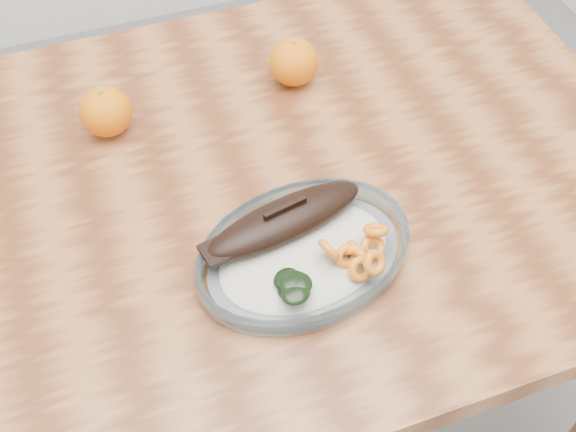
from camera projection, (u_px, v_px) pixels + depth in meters
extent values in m
plane|color=slate|center=(259.00, 411.00, 1.58)|extent=(3.00, 3.00, 0.00)
cube|color=#5E2E16|center=(243.00, 192.00, 1.02)|extent=(1.20, 0.80, 0.04)
cylinder|color=brown|center=(434.00, 134.00, 1.63)|extent=(0.06, 0.06, 0.71)
ellipsoid|color=white|center=(304.00, 257.00, 0.91)|extent=(0.57, 0.45, 0.01)
torus|color=#95C6E6|center=(304.00, 253.00, 0.91)|extent=(0.59, 0.59, 0.03)
ellipsoid|color=white|center=(304.00, 249.00, 0.90)|extent=(0.50, 0.39, 0.02)
ellipsoid|color=black|center=(285.00, 211.00, 0.91)|extent=(0.23, 0.11, 0.04)
ellipsoid|color=black|center=(285.00, 215.00, 0.91)|extent=(0.20, 0.09, 0.02)
cube|color=black|center=(217.00, 243.00, 0.88)|extent=(0.05, 0.05, 0.01)
cube|color=black|center=(285.00, 203.00, 0.89)|extent=(0.06, 0.02, 0.02)
torus|color=orange|center=(348.00, 249.00, 0.88)|extent=(0.04, 0.03, 0.04)
torus|color=orange|center=(363.00, 248.00, 0.88)|extent=(0.04, 0.04, 0.04)
torus|color=orange|center=(358.00, 242.00, 0.89)|extent=(0.03, 0.04, 0.04)
torus|color=orange|center=(356.00, 243.00, 0.88)|extent=(0.05, 0.04, 0.04)
torus|color=orange|center=(361.00, 262.00, 0.87)|extent=(0.05, 0.04, 0.04)
torus|color=orange|center=(374.00, 240.00, 0.89)|extent=(0.05, 0.05, 0.03)
torus|color=orange|center=(329.00, 242.00, 0.87)|extent=(0.03, 0.04, 0.04)
torus|color=orange|center=(376.00, 255.00, 0.86)|extent=(0.04, 0.04, 0.04)
torus|color=orange|center=(377.00, 222.00, 0.89)|extent=(0.05, 0.05, 0.03)
ellipsoid|color=black|center=(291.00, 282.00, 0.85)|extent=(0.04, 0.04, 0.01)
ellipsoid|color=black|center=(287.00, 272.00, 0.86)|extent=(0.05, 0.05, 0.01)
ellipsoid|color=black|center=(296.00, 286.00, 0.83)|extent=(0.04, 0.04, 0.01)
ellipsoid|color=black|center=(294.00, 275.00, 0.84)|extent=(0.04, 0.05, 0.01)
ellipsoid|color=black|center=(297.00, 276.00, 0.84)|extent=(0.05, 0.05, 0.01)
sphere|color=#FF5F05|center=(106.00, 112.00, 1.04)|extent=(0.08, 0.08, 0.08)
sphere|color=#FF5F05|center=(294.00, 62.00, 1.11)|extent=(0.08, 0.08, 0.08)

